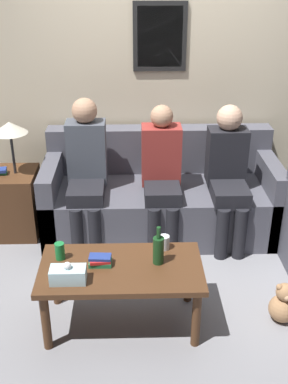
{
  "coord_description": "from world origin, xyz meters",
  "views": [
    {
      "loc": [
        -0.27,
        -3.47,
        2.37
      ],
      "look_at": [
        -0.17,
        -0.16,
        0.72
      ],
      "focal_mm": 45.0,
      "sensor_mm": 36.0,
      "label": 1
    }
  ],
  "objects_px": {
    "wine_bottle": "(158,249)",
    "person_middle": "(162,171)",
    "person_right": "(228,170)",
    "couch_main": "(160,197)",
    "drinking_glass": "(164,242)",
    "teddy_bear": "(283,305)",
    "coffee_table": "(121,275)",
    "person_left": "(86,167)"
  },
  "relations": [
    {
      "from": "wine_bottle",
      "to": "person_middle",
      "type": "bearing_deg",
      "value": 85.41
    },
    {
      "from": "wine_bottle",
      "to": "person_right",
      "type": "distance_m",
      "value": 1.27
    },
    {
      "from": "couch_main",
      "to": "wine_bottle",
      "type": "bearing_deg",
      "value": -94.13
    },
    {
      "from": "person_right",
      "to": "drinking_glass",
      "type": "bearing_deg",
      "value": -123.95
    },
    {
      "from": "couch_main",
      "to": "person_right",
      "type": "bearing_deg",
      "value": -19.47
    },
    {
      "from": "couch_main",
      "to": "person_middle",
      "type": "bearing_deg",
      "value": -91.62
    },
    {
      "from": "drinking_glass",
      "to": "person_middle",
      "type": "distance_m",
      "value": 0.93
    },
    {
      "from": "couch_main",
      "to": "person_right",
      "type": "distance_m",
      "value": 0.71
    },
    {
      "from": "couch_main",
      "to": "teddy_bear",
      "type": "height_order",
      "value": "couch_main"
    },
    {
      "from": "coffee_table",
      "to": "teddy_bear",
      "type": "relative_size",
      "value": 3.53
    },
    {
      "from": "drinking_glass",
      "to": "person_middle",
      "type": "relative_size",
      "value": 0.08
    },
    {
      "from": "person_right",
      "to": "coffee_table",
      "type": "bearing_deg",
      "value": -129.23
    },
    {
      "from": "coffee_table",
      "to": "person_left",
      "type": "height_order",
      "value": "person_left"
    },
    {
      "from": "wine_bottle",
      "to": "drinking_glass",
      "type": "relative_size",
      "value": 2.68
    },
    {
      "from": "couch_main",
      "to": "teddy_bear",
      "type": "bearing_deg",
      "value": -59.17
    },
    {
      "from": "couch_main",
      "to": "person_left",
      "type": "xyz_separation_m",
      "value": [
        -0.66,
        -0.15,
        0.38
      ]
    },
    {
      "from": "wine_bottle",
      "to": "person_middle",
      "type": "xyz_separation_m",
      "value": [
        0.09,
        1.09,
        0.09
      ]
    },
    {
      "from": "person_middle",
      "to": "coffee_table",
      "type": "bearing_deg",
      "value": -106.76
    },
    {
      "from": "coffee_table",
      "to": "person_middle",
      "type": "height_order",
      "value": "person_middle"
    },
    {
      "from": "coffee_table",
      "to": "person_middle",
      "type": "distance_m",
      "value": 1.21
    },
    {
      "from": "person_right",
      "to": "teddy_bear",
      "type": "bearing_deg",
      "value": -78.8
    },
    {
      "from": "coffee_table",
      "to": "person_left",
      "type": "distance_m",
      "value": 1.25
    },
    {
      "from": "drinking_glass",
      "to": "person_left",
      "type": "xyz_separation_m",
      "value": [
        -0.62,
        0.96,
        0.17
      ]
    },
    {
      "from": "couch_main",
      "to": "drinking_glass",
      "type": "xyz_separation_m",
      "value": [
        -0.04,
        -1.11,
        0.21
      ]
    },
    {
      "from": "couch_main",
      "to": "drinking_glass",
      "type": "distance_m",
      "value": 1.13
    },
    {
      "from": "wine_bottle",
      "to": "teddy_bear",
      "type": "height_order",
      "value": "wine_bottle"
    },
    {
      "from": "person_right",
      "to": "wine_bottle",
      "type": "bearing_deg",
      "value": -121.56
    },
    {
      "from": "coffee_table",
      "to": "person_right",
      "type": "distance_m",
      "value": 1.47
    },
    {
      "from": "wine_bottle",
      "to": "drinking_glass",
      "type": "bearing_deg",
      "value": 73.27
    },
    {
      "from": "person_right",
      "to": "teddy_bear",
      "type": "distance_m",
      "value": 1.27
    },
    {
      "from": "coffee_table",
      "to": "wine_bottle",
      "type": "relative_size",
      "value": 3.97
    },
    {
      "from": "couch_main",
      "to": "wine_bottle",
      "type": "height_order",
      "value": "couch_main"
    },
    {
      "from": "person_left",
      "to": "person_right",
      "type": "bearing_deg",
      "value": -2.24
    },
    {
      "from": "person_left",
      "to": "person_middle",
      "type": "bearing_deg",
      "value": -3.77
    },
    {
      "from": "drinking_glass",
      "to": "person_middle",
      "type": "height_order",
      "value": "person_middle"
    },
    {
      "from": "wine_bottle",
      "to": "person_right",
      "type": "xyz_separation_m",
      "value": [
        0.66,
        1.08,
        0.09
      ]
    },
    {
      "from": "teddy_bear",
      "to": "person_left",
      "type": "bearing_deg",
      "value": 140.95
    },
    {
      "from": "wine_bottle",
      "to": "person_right",
      "type": "bearing_deg",
      "value": 58.44
    },
    {
      "from": "person_left",
      "to": "person_right",
      "type": "distance_m",
      "value": 1.23
    },
    {
      "from": "person_left",
      "to": "teddy_bear",
      "type": "bearing_deg",
      "value": -39.05
    },
    {
      "from": "couch_main",
      "to": "drinking_glass",
      "type": "height_order",
      "value": "couch_main"
    },
    {
      "from": "coffee_table",
      "to": "drinking_glass",
      "type": "height_order",
      "value": "drinking_glass"
    }
  ]
}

